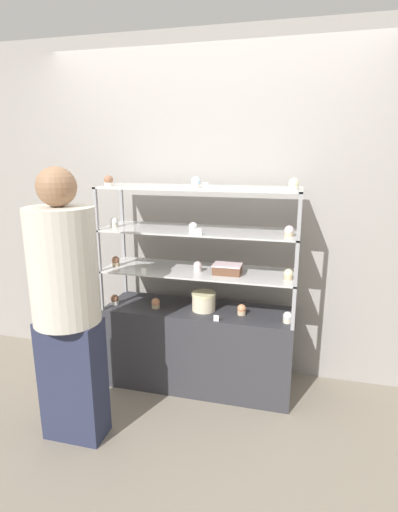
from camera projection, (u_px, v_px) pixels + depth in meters
name	position (u px, v px, depth m)	size (l,w,h in m)	color
ground_plane	(199.00, 383.00, 3.10)	(20.00, 20.00, 0.00)	gray
back_wall	(211.00, 211.00, 3.11)	(8.00, 0.05, 2.60)	gray
display_base	(199.00, 347.00, 3.02)	(1.38, 0.43, 0.62)	#333338
display_riser_lower	(199.00, 272.00, 2.88)	(1.38, 0.43, 0.30)	#99999E
display_riser_middle	(199.00, 232.00, 2.80)	(1.38, 0.43, 0.30)	#99999E
display_riser_upper	(199.00, 189.00, 2.73)	(1.38, 0.43, 0.30)	#99999E
layer_cake_centerpiece	(204.00, 301.00, 2.90)	(0.18, 0.18, 0.13)	beige
sheet_cake_frosted	(227.00, 269.00, 2.77)	(0.20, 0.14, 0.07)	brown
cupcake_0	(115.00, 300.00, 3.02)	(0.06, 0.06, 0.08)	white
cupcake_1	(156.00, 303.00, 2.95)	(0.06, 0.06, 0.08)	#CCB28C
cupcake_2	(242.00, 310.00, 2.83)	(0.06, 0.06, 0.08)	#CCB28C
cupcake_3	(288.00, 317.00, 2.69)	(0.06, 0.06, 0.08)	beige
price_tag_0	(216.00, 318.00, 2.72)	(0.04, 0.00, 0.04)	white
cupcake_4	(116.00, 261.00, 2.97)	(0.06, 0.06, 0.07)	#CCB28C
cupcake_5	(197.00, 267.00, 2.83)	(0.06, 0.06, 0.07)	white
cupcake_6	(288.00, 275.00, 2.64)	(0.06, 0.06, 0.07)	#CCB28C
price_tag_1	(144.00, 271.00, 2.77)	(0.04, 0.00, 0.04)	white
cupcake_7	(114.00, 223.00, 2.88)	(0.06, 0.06, 0.07)	beige
cupcake_8	(193.00, 228.00, 2.68)	(0.06, 0.06, 0.07)	white
cupcake_9	(289.00, 231.00, 2.56)	(0.06, 0.06, 0.07)	#CCB28C
price_tag_2	(199.00, 232.00, 2.60)	(0.04, 0.00, 0.04)	white
cupcake_10	(109.00, 181.00, 2.77)	(0.06, 0.06, 0.07)	beige
cupcake_11	(196.00, 182.00, 2.64)	(0.06, 0.06, 0.07)	beige
cupcake_12	(294.00, 184.00, 2.48)	(0.06, 0.06, 0.07)	beige
price_tag_3	(205.00, 186.00, 2.51)	(0.04, 0.00, 0.04)	white
customer_figure	(67.00, 302.00, 2.33)	(0.39, 0.39, 1.67)	#282D47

